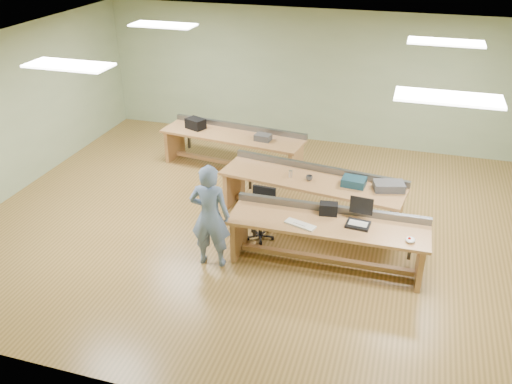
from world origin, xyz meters
TOP-DOWN VIEW (x-y plane):
  - floor at (0.00, 0.00)m, footprint 10.00×10.00m
  - ceiling at (0.00, 0.00)m, footprint 10.00×10.00m
  - wall_back at (0.00, 4.00)m, footprint 10.00×0.04m
  - wall_front at (0.00, -4.00)m, footprint 10.00×0.04m
  - wall_left at (-5.00, 0.00)m, footprint 0.04×8.00m
  - fluor_panels at (0.00, 0.00)m, footprint 6.20×3.50m
  - workbench_front at (1.15, -0.92)m, footprint 2.98×0.85m
  - workbench_mid at (0.63, 0.44)m, footprint 3.29×1.28m
  - workbench_back at (-1.35, 2.00)m, footprint 3.08×1.15m
  - person at (-0.54, -1.40)m, footprint 0.64×0.46m
  - laptop_base at (1.59, -0.91)m, footprint 0.37×0.31m
  - laptop_screen at (1.60, -0.77)m, footprint 0.34×0.05m
  - keyboard at (0.77, -1.14)m, footprint 0.49×0.29m
  - trackball_mouse at (2.34, -1.13)m, footprint 0.16×0.18m
  - camera_bag at (1.11, -0.69)m, footprint 0.29×0.21m
  - task_chair at (-0.02, -0.46)m, footprint 0.49×0.49m
  - parts_bin_teal at (1.35, 0.38)m, footprint 0.41×0.33m
  - parts_bin_grey at (1.92, 0.40)m, footprint 0.56×0.43m
  - mug at (0.59, 0.36)m, footprint 0.15×0.15m
  - drinks_can at (0.26, 0.39)m, footprint 0.09×0.09m
  - storage_box_back at (-2.21, 2.08)m, footprint 0.45×0.39m
  - tray_back at (-0.66, 1.86)m, footprint 0.34×0.27m

SIDE VIEW (x-z plane):
  - floor at x=0.00m, z-range 0.00..0.00m
  - task_chair at x=-0.02m, z-range -0.12..0.75m
  - workbench_front at x=1.15m, z-range 0.13..0.99m
  - workbench_back at x=-1.35m, z-range 0.13..0.99m
  - workbench_mid at x=0.63m, z-range 0.13..0.99m
  - keyboard at x=0.77m, z-range 0.75..0.78m
  - laptop_base at x=1.59m, z-range 0.75..0.79m
  - trackball_mouse at x=2.34m, z-range 0.75..0.82m
  - mug at x=0.59m, z-range 0.75..0.84m
  - drinks_can at x=0.26m, z-range 0.75..0.87m
  - tray_back at x=-0.66m, z-range 0.75..0.88m
  - parts_bin_grey at x=1.92m, z-range 0.75..0.88m
  - parts_bin_teal at x=1.35m, z-range 0.75..0.89m
  - person at x=-0.54m, z-range 0.00..1.67m
  - camera_bag at x=1.11m, z-range 0.75..0.94m
  - storage_box_back at x=-2.21m, z-range 0.75..0.97m
  - laptop_screen at x=1.60m, z-range 0.89..1.16m
  - wall_back at x=0.00m, z-range 0.00..3.00m
  - wall_front at x=0.00m, z-range 0.00..3.00m
  - wall_left at x=-5.00m, z-range 0.00..3.00m
  - fluor_panels at x=0.00m, z-range 2.96..2.99m
  - ceiling at x=0.00m, z-range 3.00..3.00m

